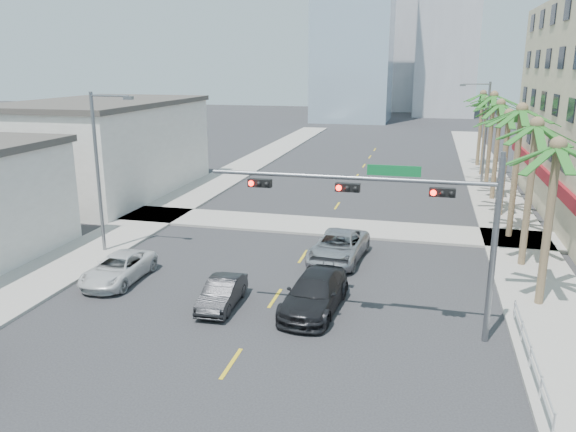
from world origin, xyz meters
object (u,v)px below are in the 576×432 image
object	(u,v)px
car_parked_far	(118,269)
car_lane_center	(338,247)
car_lane_left	(222,293)
car_lane_right	(315,293)
traffic_signal_mast	(408,210)

from	to	relation	value
car_parked_far	car_lane_center	xyz separation A→B (m)	(10.07, 5.64, 0.11)
car_parked_far	car_lane_left	world-z (taller)	car_parked_far
car_parked_far	car_lane_right	world-z (taller)	car_lane_right
car_parked_far	car_lane_right	bearing A→B (deg)	-5.74
car_parked_far	car_lane_left	size ratio (longest dim) A/B	1.25
car_lane_center	car_lane_right	xyz separation A→B (m)	(0.00, -6.58, 0.00)
car_lane_left	car_lane_right	size ratio (longest dim) A/B	0.71
traffic_signal_mast	car_parked_far	distance (m)	14.71
car_lane_left	car_lane_right	bearing A→B (deg)	6.87
traffic_signal_mast	car_lane_right	size ratio (longest dim) A/B	2.07
car_lane_right	car_lane_center	bearing A→B (deg)	94.24
car_lane_left	car_lane_right	distance (m)	4.10
car_lane_left	traffic_signal_mast	bearing A→B (deg)	-6.96
traffic_signal_mast	car_lane_right	distance (m)	5.86
car_lane_right	car_lane_left	bearing A→B (deg)	-166.70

